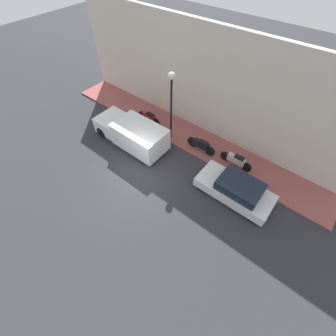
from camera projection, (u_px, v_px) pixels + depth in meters
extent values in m
plane|color=#2D2D33|center=(139.00, 176.00, 12.84)|extent=(60.00, 60.00, 0.00)
cube|color=#934C47|center=(185.00, 134.00, 15.04)|extent=(2.40, 18.96, 0.11)
cube|color=beige|center=(201.00, 82.00, 13.28)|extent=(0.30, 18.96, 6.45)
cube|color=silver|center=(234.00, 190.00, 11.70)|extent=(1.74, 3.96, 0.56)
cube|color=#192333|center=(240.00, 186.00, 11.20)|extent=(1.53, 2.18, 0.51)
cylinder|color=black|center=(201.00, 186.00, 12.05)|extent=(0.20, 0.59, 0.59)
cylinder|color=black|center=(216.00, 169.00, 12.80)|extent=(0.20, 0.59, 0.59)
cylinder|color=black|center=(255.00, 219.00, 10.82)|extent=(0.20, 0.59, 0.59)
cylinder|color=black|center=(267.00, 198.00, 11.57)|extent=(0.20, 0.59, 0.59)
cube|color=white|center=(140.00, 137.00, 13.62)|extent=(1.95, 3.20, 1.44)
cube|color=white|center=(113.00, 123.00, 14.77)|extent=(1.86, 1.72, 1.01)
cube|color=#192333|center=(110.00, 118.00, 14.65)|extent=(1.66, 0.95, 0.40)
cylinder|color=black|center=(102.00, 132.00, 14.70)|extent=(0.22, 0.74, 0.74)
cylinder|color=black|center=(121.00, 120.00, 15.55)|extent=(0.22, 0.74, 0.74)
cylinder|color=black|center=(143.00, 158.00, 13.23)|extent=(0.22, 0.74, 0.74)
cylinder|color=black|center=(162.00, 143.00, 14.07)|extent=(0.22, 0.74, 0.74)
cube|color=#B7B7BF|center=(236.00, 160.00, 12.90)|extent=(0.30, 1.04, 0.43)
cube|color=black|center=(240.00, 157.00, 12.63)|extent=(0.27, 0.57, 0.12)
cylinder|color=black|center=(225.00, 156.00, 13.30)|extent=(0.10, 0.59, 0.59)
cylinder|color=black|center=(246.00, 167.00, 12.76)|extent=(0.10, 0.59, 0.59)
cube|color=black|center=(201.00, 145.00, 13.65)|extent=(0.30, 1.03, 0.42)
cube|color=black|center=(204.00, 142.00, 13.39)|extent=(0.27, 0.56, 0.12)
cylinder|color=black|center=(192.00, 142.00, 14.02)|extent=(0.10, 0.67, 0.67)
cylinder|color=black|center=(210.00, 151.00, 13.52)|extent=(0.10, 0.67, 0.67)
cube|color=#B21E1E|center=(149.00, 117.00, 15.44)|extent=(0.30, 0.99, 0.41)
cube|color=black|center=(150.00, 114.00, 15.18)|extent=(0.27, 0.54, 0.12)
cylinder|color=black|center=(142.00, 115.00, 15.82)|extent=(0.10, 0.60, 0.60)
cylinder|color=black|center=(156.00, 122.00, 15.31)|extent=(0.10, 0.60, 0.60)
cylinder|color=black|center=(171.00, 112.00, 13.14)|extent=(0.12, 0.12, 4.17)
sphere|color=silver|center=(172.00, 76.00, 11.44)|extent=(0.39, 0.39, 0.39)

